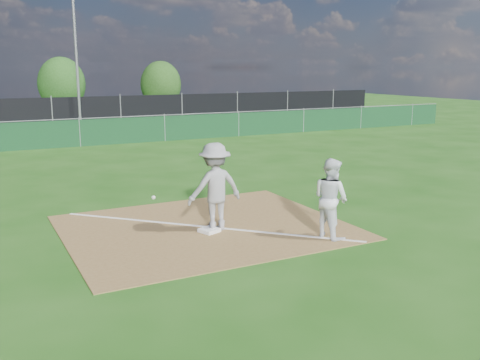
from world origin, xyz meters
The scene contains 14 objects.
ground centered at (0.00, 10.00, 0.00)m, with size 90.00×90.00×0.00m, color #1B4D10.
infield_dirt centered at (0.00, 1.00, 0.01)m, with size 6.00×5.00×0.02m, color brown.
foul_line centered at (0.00, 1.00, 0.03)m, with size 0.08×7.00×0.01m, color white.
green_fence centered at (0.00, 15.00, 0.60)m, with size 44.00×0.05×1.20m, color #0E351A.
black_fence centered at (0.00, 23.00, 0.90)m, with size 46.00×0.04×1.80m, color black.
parking_lot centered at (0.00, 28.00, 0.01)m, with size 46.00×9.00×0.01m, color black.
light_pole centered at (1.50, 22.70, 4.00)m, with size 0.16×0.16×8.00m, color slate.
first_base centered at (-0.08, 0.62, 0.06)m, with size 0.36×0.36×0.08m, color white.
play_at_first centered at (0.11, 0.72, 0.97)m, with size 2.07×0.75×1.91m.
runner centered at (2.05, -0.80, 0.84)m, with size 0.81×0.63×1.68m, color white.
car_mid centered at (-0.24, 28.27, 0.75)m, with size 1.57×4.51×1.49m, color black.
car_right centered at (5.61, 28.37, 0.66)m, with size 1.82×4.47×1.30m, color black.
tree_mid centered at (2.52, 34.86, 2.22)m, with size 3.64×3.64×4.32m.
tree_right centered at (10.51, 34.32, 2.08)m, with size 3.40×3.40×4.03m.
Camera 1 is at (-4.53, -9.47, 3.49)m, focal length 40.00 mm.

